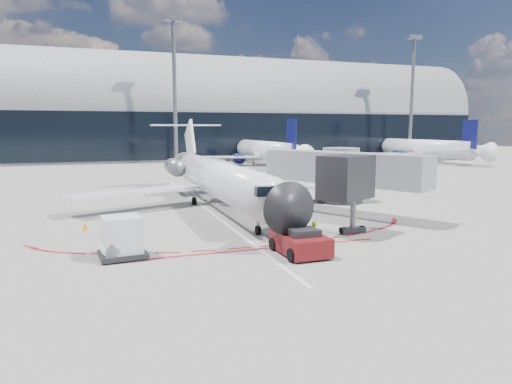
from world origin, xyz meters
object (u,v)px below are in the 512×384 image
object	(u,v)px
pushback_tug	(300,242)
uld_container	(122,238)
ramp_worker	(313,236)
regional_jet	(216,177)

from	to	relation	value
pushback_tug	uld_container	size ratio (longest dim) A/B	2.20
ramp_worker	uld_container	world-z (taller)	uld_container
pushback_tug	ramp_worker	world-z (taller)	ramp_worker
regional_jet	uld_container	world-z (taller)	regional_jet
regional_jet	pushback_tug	bearing A→B (deg)	-87.56
regional_jet	ramp_worker	bearing A→B (deg)	-84.27
uld_container	pushback_tug	bearing A→B (deg)	-20.18
ramp_worker	regional_jet	bearing A→B (deg)	-113.10
regional_jet	uld_container	distance (m)	15.76
regional_jet	ramp_worker	xyz separation A→B (m)	(1.54, -15.35, -1.65)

